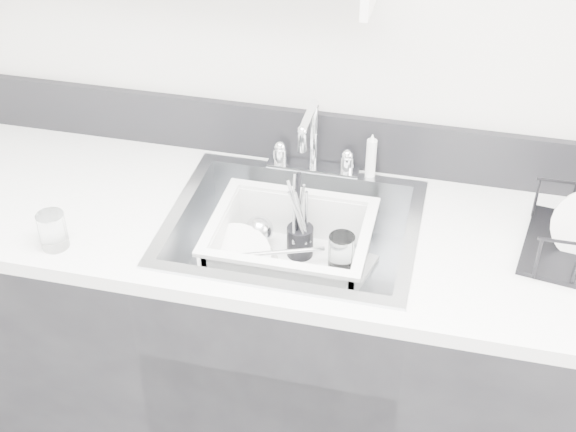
# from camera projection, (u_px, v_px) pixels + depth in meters

# --- Properties ---
(room_shell) EXTENTS (3.50, 3.00, 2.60)m
(room_shell) POSITION_uv_depth(u_px,v_px,m) (143.00, 110.00, 0.97)
(room_shell) COLOR silver
(room_shell) RESTS_ON ground
(counter_run) EXTENTS (3.20, 0.62, 0.92)m
(counter_run) POSITION_uv_depth(u_px,v_px,m) (292.00, 350.00, 2.33)
(counter_run) COLOR black
(counter_run) RESTS_ON ground
(backsplash) EXTENTS (3.20, 0.02, 0.16)m
(backsplash) POSITION_uv_depth(u_px,v_px,m) (317.00, 138.00, 2.24)
(backsplash) COLOR black
(backsplash) RESTS_ON counter_run
(sink) EXTENTS (0.64, 0.52, 0.20)m
(sink) POSITION_uv_depth(u_px,v_px,m) (292.00, 251.00, 2.10)
(sink) COLOR silver
(sink) RESTS_ON counter_run
(faucet) EXTENTS (0.26, 0.18, 0.23)m
(faucet) POSITION_uv_depth(u_px,v_px,m) (313.00, 154.00, 2.21)
(faucet) COLOR silver
(faucet) RESTS_ON counter_run
(side_sprayer) EXTENTS (0.03, 0.03, 0.14)m
(side_sprayer) POSITION_uv_depth(u_px,v_px,m) (371.00, 156.00, 2.18)
(side_sprayer) COLOR silver
(side_sprayer) RESTS_ON counter_run
(wash_tub) EXTENTS (0.48, 0.43, 0.16)m
(wash_tub) POSITION_uv_depth(u_px,v_px,m) (290.00, 249.00, 2.11)
(wash_tub) COLOR silver
(wash_tub) RESTS_ON sink
(plate_stack) EXTENTS (0.24, 0.23, 0.09)m
(plate_stack) POSITION_uv_depth(u_px,v_px,m) (238.00, 264.00, 2.12)
(plate_stack) COLOR white
(plate_stack) RESTS_ON wash_tub
(utensil_cup) EXTENTS (0.07, 0.07, 0.24)m
(utensil_cup) POSITION_uv_depth(u_px,v_px,m) (300.00, 238.00, 2.16)
(utensil_cup) COLOR black
(utensil_cup) RESTS_ON wash_tub
(ladle) EXTENTS (0.26, 0.30, 0.09)m
(ladle) POSITION_uv_depth(u_px,v_px,m) (269.00, 252.00, 2.13)
(ladle) COLOR silver
(ladle) RESTS_ON wash_tub
(tumbler_in_tub) EXTENTS (0.09, 0.09, 0.10)m
(tumbler_in_tub) POSITION_uv_depth(u_px,v_px,m) (341.00, 252.00, 2.12)
(tumbler_in_tub) COLOR white
(tumbler_in_tub) RESTS_ON wash_tub
(tumbler_counter) EXTENTS (0.07, 0.07, 0.09)m
(tumbler_counter) POSITION_uv_depth(u_px,v_px,m) (53.00, 231.00, 1.95)
(tumbler_counter) COLOR white
(tumbler_counter) RESTS_ON counter_run
(bowl_small) EXTENTS (0.15, 0.15, 0.04)m
(bowl_small) POSITION_uv_depth(u_px,v_px,m) (312.00, 290.00, 2.05)
(bowl_small) COLOR white
(bowl_small) RESTS_ON wash_tub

